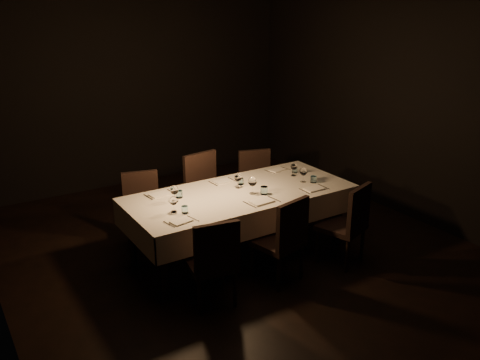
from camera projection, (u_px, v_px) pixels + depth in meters
room at (240, 127)px, 5.35m from camera, size 5.01×6.01×3.01m
dining_table at (240, 198)px, 5.62m from camera, size 2.52×1.12×0.76m
chair_near_left at (214, 259)px, 4.69m from camera, size 0.50×0.50×0.90m
place_setting_near_left at (178, 209)px, 4.97m from camera, size 0.31×0.39×0.16m
chair_near_center at (284, 236)px, 5.11m from camera, size 0.53×0.53×0.93m
place_setting_near_center at (258, 189)px, 5.44m from camera, size 0.37×0.42×0.20m
chair_near_right at (349, 221)px, 5.48m from camera, size 0.56×0.56×0.92m
place_setting_near_right at (309, 179)px, 5.80m from camera, size 0.32×0.40×0.18m
chair_far_left at (142, 205)px, 5.95m from camera, size 0.51×0.51×0.87m
place_setting_far_left at (171, 192)px, 5.38m from camera, size 0.33×0.40×0.18m
chair_far_center at (206, 190)px, 6.29m from camera, size 0.54×0.54×0.99m
place_setting_far_center at (234, 180)px, 5.78m from camera, size 0.31×0.40×0.17m
chair_far_right at (257, 181)px, 6.72m from camera, size 0.53×0.53×0.90m
place_setting_far_right at (289, 168)px, 6.18m from camera, size 0.30×0.39×0.16m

